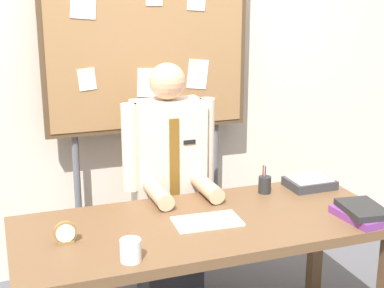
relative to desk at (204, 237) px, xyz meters
The scene contains 10 objects.
back_wall 1.37m from the desk, 90.00° to the left, with size 6.40×0.08×2.70m, color beige.
desk is the anchor object (origin of this frame).
person 0.57m from the desk, 90.00° to the left, with size 0.55×0.56×1.46m.
bulletin_board 1.31m from the desk, 90.01° to the left, with size 1.30×0.09×2.14m.
book_stack 0.79m from the desk, 17.90° to the right, with size 0.22×0.30×0.07m.
open_notebook 0.09m from the desk, 65.20° to the right, with size 0.33×0.19×0.01m, color silver.
desk_clock 0.69m from the desk, behind, with size 0.10×0.04×0.10m.
coffee_mug 0.54m from the desk, 147.08° to the right, with size 0.09×0.09×0.10m, color white.
pen_holder 0.55m from the desk, 29.03° to the left, with size 0.07×0.07×0.16m.
paper_tray 0.80m from the desk, 18.41° to the left, with size 0.26×0.20×0.06m.
Camera 1 is at (-0.92, -2.38, 1.86)m, focal length 52.39 mm.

